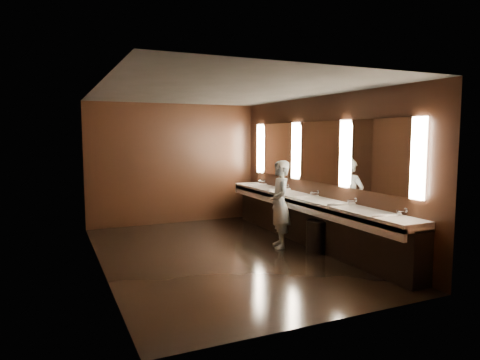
# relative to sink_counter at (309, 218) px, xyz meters

# --- Properties ---
(floor) EXTENTS (6.00, 6.00, 0.00)m
(floor) POSITION_rel_sink_counter_xyz_m (-1.79, 0.00, -0.50)
(floor) COLOR black
(floor) RESTS_ON ground
(ceiling) EXTENTS (4.00, 6.00, 0.02)m
(ceiling) POSITION_rel_sink_counter_xyz_m (-1.79, 0.00, 2.30)
(ceiling) COLOR #2D2D2B
(ceiling) RESTS_ON wall_back
(wall_back) EXTENTS (4.00, 0.02, 2.80)m
(wall_back) POSITION_rel_sink_counter_xyz_m (-1.79, 3.00, 0.90)
(wall_back) COLOR black
(wall_back) RESTS_ON floor
(wall_front) EXTENTS (4.00, 0.02, 2.80)m
(wall_front) POSITION_rel_sink_counter_xyz_m (-1.79, -3.00, 0.90)
(wall_front) COLOR black
(wall_front) RESTS_ON floor
(wall_left) EXTENTS (0.02, 6.00, 2.80)m
(wall_left) POSITION_rel_sink_counter_xyz_m (-3.79, 0.00, 0.90)
(wall_left) COLOR black
(wall_left) RESTS_ON floor
(wall_right) EXTENTS (0.02, 6.00, 2.80)m
(wall_right) POSITION_rel_sink_counter_xyz_m (0.21, 0.00, 0.90)
(wall_right) COLOR black
(wall_right) RESTS_ON floor
(sink_counter) EXTENTS (0.55, 5.40, 1.01)m
(sink_counter) POSITION_rel_sink_counter_xyz_m (0.00, 0.00, 0.00)
(sink_counter) COLOR black
(sink_counter) RESTS_ON floor
(mirror_band) EXTENTS (0.06, 5.03, 1.15)m
(mirror_band) POSITION_rel_sink_counter_xyz_m (0.19, -0.00, 1.25)
(mirror_band) COLOR #FFE6C3
(mirror_band) RESTS_ON wall_right
(person) EXTENTS (0.54, 0.67, 1.61)m
(person) POSITION_rel_sink_counter_xyz_m (-0.63, 0.02, 0.31)
(person) COLOR #9ABEE6
(person) RESTS_ON floor
(trash_bin) EXTENTS (0.47, 0.47, 0.57)m
(trash_bin) POSITION_rel_sink_counter_xyz_m (-0.22, -0.57, -0.21)
(trash_bin) COLOR black
(trash_bin) RESTS_ON floor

